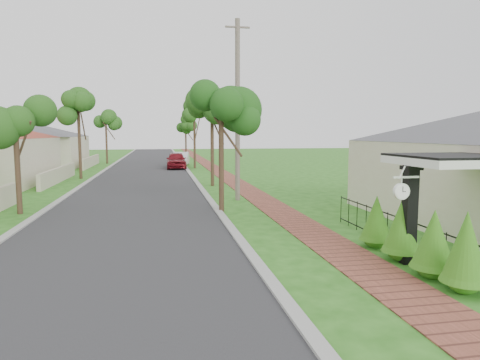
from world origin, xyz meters
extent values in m
plane|color=#266317|center=(0.00, 0.00, 0.00)|extent=(160.00, 160.00, 0.00)
cube|color=#28282B|center=(-3.00, 20.00, 0.00)|extent=(7.00, 120.00, 0.02)
cube|color=#9E9E99|center=(0.65, 20.00, 0.00)|extent=(0.30, 120.00, 0.10)
cube|color=#9E9E99|center=(-6.65, 20.00, 0.00)|extent=(0.30, 120.00, 0.10)
cube|color=#994F3D|center=(3.25, 20.00, 0.00)|extent=(1.50, 120.00, 0.03)
cube|color=white|center=(5.85, -1.00, 2.62)|extent=(2.90, 2.60, 0.20)
cube|color=black|center=(5.85, -1.00, 2.75)|extent=(2.90, 2.60, 0.06)
cube|color=black|center=(4.55, -1.00, 1.26)|extent=(0.30, 0.30, 2.52)
cube|color=black|center=(4.55, -1.00, 0.12)|extent=(0.48, 0.48, 0.24)
cube|color=black|center=(4.55, -1.00, 2.46)|extent=(0.42, 0.42, 0.10)
cube|color=black|center=(4.90, 0.00, 0.95)|extent=(0.03, 8.00, 0.03)
cube|color=black|center=(4.90, 0.00, 0.15)|extent=(0.03, 8.00, 0.03)
cylinder|color=black|center=(4.90, -2.67, 0.50)|extent=(0.02, 0.02, 1.00)
cylinder|color=black|center=(4.90, -2.00, 0.50)|extent=(0.02, 0.02, 1.00)
cylinder|color=black|center=(4.90, -1.33, 0.50)|extent=(0.02, 0.02, 1.00)
cylinder|color=black|center=(4.90, -0.67, 0.50)|extent=(0.02, 0.02, 1.00)
cylinder|color=black|center=(4.90, 0.00, 0.50)|extent=(0.02, 0.02, 1.00)
cylinder|color=black|center=(4.90, 0.67, 0.50)|extent=(0.02, 0.02, 1.00)
cylinder|color=black|center=(4.90, 1.33, 0.50)|extent=(0.02, 0.02, 1.00)
cylinder|color=black|center=(4.90, 2.00, 0.50)|extent=(0.02, 0.02, 1.00)
cylinder|color=black|center=(4.90, 2.67, 0.50)|extent=(0.02, 0.02, 1.00)
cylinder|color=black|center=(4.90, 3.33, 0.50)|extent=(0.02, 0.02, 1.00)
cylinder|color=black|center=(4.90, 4.00, 0.50)|extent=(0.02, 0.02, 1.00)
cylinder|color=#382619|center=(1.50, 16.00, 2.27)|extent=(0.22, 0.22, 4.55)
sphere|color=#1F4312|center=(1.50, 16.00, 4.68)|extent=(1.70, 1.70, 1.70)
cylinder|color=#382619|center=(1.50, 30.00, 2.45)|extent=(0.22, 0.22, 4.90)
sphere|color=#1F4312|center=(1.50, 30.00, 5.04)|extent=(1.70, 1.70, 1.70)
cylinder|color=#382619|center=(1.50, 44.00, 2.10)|extent=(0.22, 0.22, 4.20)
sphere|color=#1F4312|center=(1.50, 44.00, 4.32)|extent=(1.70, 1.70, 1.70)
cylinder|color=#382619|center=(-7.50, 8.00, 1.92)|extent=(0.22, 0.22, 3.85)
sphere|color=#1F4312|center=(-7.50, 8.00, 3.96)|extent=(1.60, 1.60, 1.60)
cylinder|color=#382619|center=(-7.50, 22.00, 2.45)|extent=(0.22, 0.22, 4.90)
sphere|color=#1F4312|center=(-7.50, 22.00, 5.04)|extent=(1.70, 1.70, 1.70)
cylinder|color=#382619|center=(-7.50, 38.00, 2.27)|extent=(0.22, 0.22, 4.55)
sphere|color=#1F4312|center=(-7.50, 38.00, 4.68)|extent=(1.70, 1.70, 1.70)
sphere|color=#215B12|center=(4.45, -3.23, 0.38)|extent=(0.76, 0.76, 0.76)
cone|color=#215B12|center=(4.45, -3.23, 1.07)|extent=(0.87, 0.87, 1.38)
sphere|color=#215B12|center=(4.45, -2.17, 0.34)|extent=(0.81, 0.81, 0.81)
cone|color=#215B12|center=(4.45, -2.17, 0.97)|extent=(0.92, 0.92, 1.25)
sphere|color=#215B12|center=(4.45, -0.84, 0.36)|extent=(0.79, 0.79, 0.79)
cone|color=#215B12|center=(4.45, -0.84, 1.03)|extent=(0.90, 0.90, 1.33)
sphere|color=#215B12|center=(4.45, 0.50, 0.33)|extent=(0.75, 0.75, 0.75)
cone|color=#215B12|center=(4.45, 0.50, 0.93)|extent=(0.85, 0.85, 1.20)
cube|color=#BFB299|center=(-8.60, 20.00, 0.50)|extent=(0.25, 10.00, 1.00)
cube|color=beige|center=(-15.00, 34.00, 1.50)|extent=(11.00, 10.00, 3.00)
pyramid|color=#4C4C51|center=(-15.00, 34.00, 3.80)|extent=(15.56, 15.56, 1.60)
cube|color=#BFB299|center=(-8.60, 34.00, 0.50)|extent=(0.25, 10.00, 1.00)
imported|color=maroon|center=(-0.25, 29.87, 0.77)|extent=(1.90, 4.54, 1.54)
imported|color=silver|center=(0.40, 33.88, 0.68)|extent=(1.96, 4.26, 1.35)
cylinder|color=#382619|center=(0.80, 7.00, 2.02)|extent=(0.22, 0.22, 4.04)
sphere|color=#215518|center=(0.80, 7.00, 4.16)|extent=(2.01, 2.01, 2.01)
cylinder|color=#716358|center=(2.04, 10.00, 4.40)|extent=(0.24, 0.24, 8.80)
cube|color=#716358|center=(2.04, 10.00, 8.40)|extent=(1.20, 0.08, 0.08)
cube|color=white|center=(4.16, -1.40, 2.27)|extent=(0.68, 0.05, 0.05)
cylinder|color=white|center=(4.05, -1.40, 2.11)|extent=(0.02, 0.02, 0.29)
cylinder|color=white|center=(4.05, -1.40, 1.92)|extent=(0.41, 0.10, 0.41)
cylinder|color=white|center=(4.05, -1.45, 1.92)|extent=(0.35, 0.01, 0.35)
cylinder|color=white|center=(4.05, -1.34, 1.92)|extent=(0.35, 0.01, 0.35)
cube|color=black|center=(4.05, -1.46, 1.98)|extent=(0.02, 0.01, 0.14)
cube|color=black|center=(4.09, -1.46, 1.92)|extent=(0.09, 0.01, 0.02)
camera|label=1|loc=(-1.73, -10.84, 3.34)|focal=32.00mm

